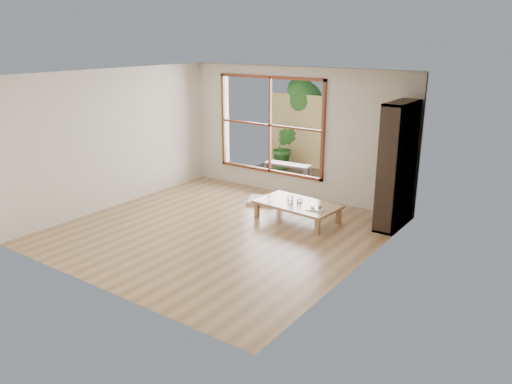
% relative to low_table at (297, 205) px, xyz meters
% --- Properties ---
extents(ground, '(5.00, 5.00, 0.00)m').
position_rel_low_table_xyz_m(ground, '(-0.81, -1.19, -0.28)').
color(ground, tan).
rests_on(ground, ground).
extents(low_table, '(1.52, 0.94, 0.32)m').
position_rel_low_table_xyz_m(low_table, '(0.00, 0.00, 0.00)').
color(low_table, '#AC8253').
rests_on(low_table, ground).
extents(floor_cushion, '(0.68, 0.68, 0.08)m').
position_rel_low_table_xyz_m(floor_cushion, '(-1.07, 0.45, -0.24)').
color(floor_cushion, beige).
rests_on(floor_cushion, ground).
extents(bookshelf, '(0.34, 0.97, 2.15)m').
position_rel_low_table_xyz_m(bookshelf, '(1.50, 0.71, 0.79)').
color(bookshelf, black).
rests_on(bookshelf, ground).
extents(glass_tall, '(0.08, 0.08, 0.15)m').
position_rel_low_table_xyz_m(glass_tall, '(-0.07, -0.12, 0.12)').
color(glass_tall, silver).
rests_on(glass_tall, low_table).
extents(glass_mid, '(0.06, 0.06, 0.09)m').
position_rel_low_table_xyz_m(glass_mid, '(0.02, 0.00, 0.08)').
color(glass_mid, silver).
rests_on(glass_mid, low_table).
extents(glass_short, '(0.07, 0.07, 0.09)m').
position_rel_low_table_xyz_m(glass_short, '(0.02, 0.08, 0.08)').
color(glass_short, silver).
rests_on(glass_short, low_table).
extents(glass_small, '(0.07, 0.07, 0.09)m').
position_rel_low_table_xyz_m(glass_small, '(-0.20, 0.05, 0.08)').
color(glass_small, silver).
rests_on(glass_small, low_table).
extents(food_tray, '(0.29, 0.22, 0.08)m').
position_rel_low_table_xyz_m(food_tray, '(0.45, -0.14, 0.06)').
color(food_tray, white).
rests_on(food_tray, low_table).
extents(deck, '(2.80, 2.00, 0.05)m').
position_rel_low_table_xyz_m(deck, '(-1.41, 2.37, -0.28)').
color(deck, '#3C352B').
rests_on(deck, ground).
extents(garden_bench, '(1.09, 0.40, 0.34)m').
position_rel_low_table_xyz_m(garden_bench, '(-1.55, 2.19, 0.02)').
color(garden_bench, black).
rests_on(garden_bench, deck).
extents(bamboo_fence, '(2.80, 0.06, 1.80)m').
position_rel_low_table_xyz_m(bamboo_fence, '(-1.41, 3.37, 0.62)').
color(bamboo_fence, tan).
rests_on(bamboo_fence, ground).
extents(shrub_right, '(0.86, 0.76, 0.89)m').
position_rel_low_table_xyz_m(shrub_right, '(-0.40, 2.96, 0.19)').
color(shrub_right, '#2E5A21').
rests_on(shrub_right, deck).
extents(shrub_left, '(0.69, 0.62, 1.05)m').
position_rel_low_table_xyz_m(shrub_left, '(-2.09, 2.88, 0.27)').
color(shrub_left, '#2E5A21').
rests_on(shrub_left, deck).
extents(garden_tree, '(1.04, 0.85, 2.22)m').
position_rel_low_table_xyz_m(garden_tree, '(-2.09, 3.68, 1.34)').
color(garden_tree, '#4C3D2D').
rests_on(garden_tree, ground).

